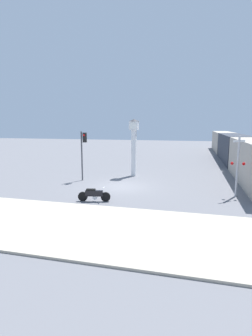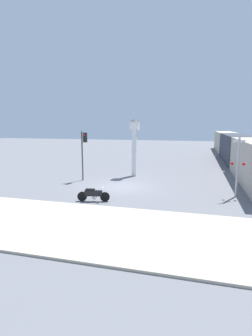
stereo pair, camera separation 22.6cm
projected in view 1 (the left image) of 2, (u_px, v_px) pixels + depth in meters
ground_plane at (121, 187)px, 19.93m from camera, size 120.00×120.00×0.00m
sidewalk_strip at (74, 225)px, 12.12m from camera, size 36.00×6.00×0.10m
motorcycle at (94, 195)px, 16.02m from camera, size 1.98×0.58×0.88m
clock_tower at (134, 139)px, 23.57m from camera, size 0.91×0.91×5.16m
freight_train at (234, 148)px, 33.58m from camera, size 2.80×40.03×3.40m
traffic_light at (83, 147)px, 21.67m from camera, size 0.50×0.35×4.11m
railroad_crossing_signal at (238, 164)px, 16.83m from camera, size 0.90×0.82×3.98m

